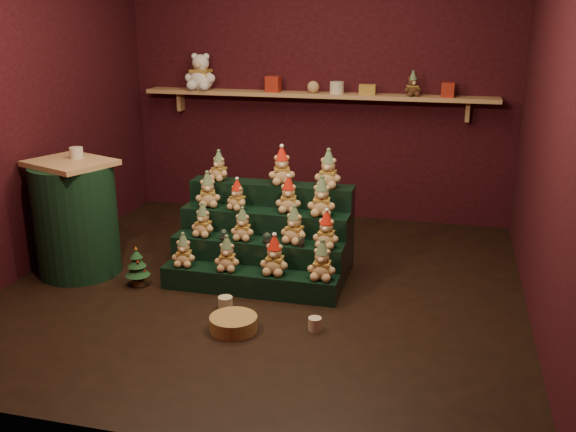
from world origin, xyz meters
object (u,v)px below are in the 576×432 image
(white_bear, at_px, (201,67))
(wicker_basket, at_px, (233,323))
(side_table, at_px, (76,218))
(mug_right, at_px, (315,324))
(mini_christmas_tree, at_px, (137,266))
(snow_globe_a, at_px, (224,235))
(riser_tier_front, at_px, (249,282))
(snow_globe_c, at_px, (301,242))
(mug_left, at_px, (225,304))
(snow_globe_b, at_px, (267,238))
(brown_bear, at_px, (413,84))

(white_bear, bearing_deg, wicker_basket, -63.39)
(side_table, relative_size, mug_right, 10.38)
(side_table, xyz_separation_m, wicker_basket, (1.59, -0.68, -0.42))
(mini_christmas_tree, relative_size, wicker_basket, 1.02)
(wicker_basket, bearing_deg, mini_christmas_tree, 151.40)
(side_table, bearing_deg, mug_right, 7.29)
(white_bear, bearing_deg, snow_globe_a, -62.78)
(riser_tier_front, relative_size, mini_christmas_tree, 4.16)
(wicker_basket, bearing_deg, riser_tier_front, 97.61)
(snow_globe_c, distance_m, side_table, 1.88)
(mini_christmas_tree, bearing_deg, side_table, 166.84)
(mug_left, bearing_deg, snow_globe_b, 70.67)
(brown_bear, bearing_deg, riser_tier_front, -141.11)
(snow_globe_a, relative_size, snow_globe_b, 0.94)
(riser_tier_front, relative_size, wicker_basket, 4.25)
(mini_christmas_tree, bearing_deg, riser_tier_front, 5.28)
(mug_left, bearing_deg, white_bear, 114.34)
(riser_tier_front, relative_size, mug_right, 15.11)
(snow_globe_a, relative_size, mini_christmas_tree, 0.26)
(snow_globe_b, xyz_separation_m, mug_right, (0.52, -0.65, -0.36))
(mug_right, height_order, white_bear, white_bear)
(riser_tier_front, distance_m, snow_globe_b, 0.37)
(white_bear, bearing_deg, mug_left, -63.95)
(snow_globe_b, relative_size, white_bear, 0.20)
(mini_christmas_tree, bearing_deg, mug_left, -17.33)
(riser_tier_front, xyz_separation_m, wicker_basket, (0.08, -0.62, -0.04))
(snow_globe_a, bearing_deg, mini_christmas_tree, -159.48)
(side_table, distance_m, mini_christmas_tree, 0.69)
(riser_tier_front, relative_size, brown_bear, 6.07)
(side_table, bearing_deg, snow_globe_c, 24.70)
(brown_bear, bearing_deg, snow_globe_c, -133.55)
(riser_tier_front, relative_size, snow_globe_c, 17.95)
(snow_globe_b, height_order, mug_left, snow_globe_b)
(snow_globe_a, xyz_separation_m, snow_globe_c, (0.63, 0.00, -0.00))
(wicker_basket, bearing_deg, side_table, 156.82)
(wicker_basket, bearing_deg, snow_globe_b, 88.63)
(snow_globe_c, bearing_deg, wicker_basket, -110.32)
(mini_christmas_tree, height_order, wicker_basket, mini_christmas_tree)
(riser_tier_front, relative_size, snow_globe_b, 15.17)
(mini_christmas_tree, xyz_separation_m, white_bear, (-0.22, 2.08, 1.39))
(mug_left, bearing_deg, snow_globe_c, 48.33)
(snow_globe_b, xyz_separation_m, white_bear, (-1.23, 1.83, 1.15))
(snow_globe_a, distance_m, brown_bear, 2.47)
(mug_right, bearing_deg, snow_globe_c, 111.28)
(mini_christmas_tree, bearing_deg, mug_right, -14.66)
(mug_left, bearing_deg, snow_globe_a, 109.88)
(side_table, bearing_deg, mini_christmas_tree, 8.37)
(snow_globe_c, height_order, mug_right, snow_globe_c)
(mug_right, xyz_separation_m, wicker_basket, (-0.54, -0.14, 0.01))
(mini_christmas_tree, xyz_separation_m, mug_right, (1.53, -0.40, -0.12))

